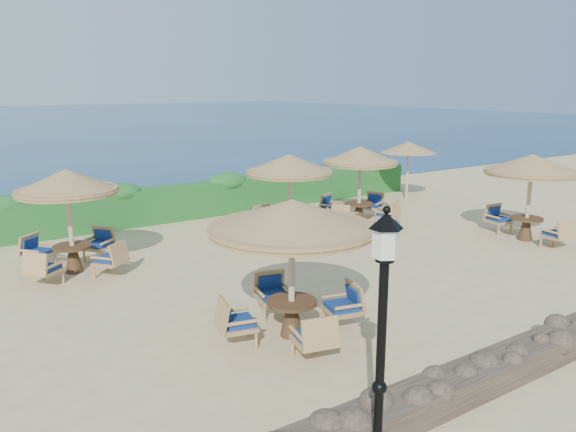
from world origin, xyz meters
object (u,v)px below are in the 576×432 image
(lamp_post, at_px, (381,360))
(cafe_set_3, at_px, (289,180))
(cafe_set_0, at_px, (292,240))
(cafe_set_1, at_px, (531,175))
(extra_parasol, at_px, (409,147))
(cafe_set_2, at_px, (69,206))
(cafe_set_4, at_px, (360,173))

(lamp_post, height_order, cafe_set_3, lamp_post)
(cafe_set_0, distance_m, cafe_set_3, 6.79)
(lamp_post, height_order, cafe_set_1, lamp_post)
(extra_parasol, height_order, cafe_set_2, cafe_set_2)
(cafe_set_1, xyz_separation_m, cafe_set_3, (-6.07, 4.03, -0.13))
(cafe_set_0, height_order, cafe_set_3, same)
(lamp_post, height_order, cafe_set_4, lamp_post)
(cafe_set_0, bearing_deg, cafe_set_4, 41.54)
(cafe_set_1, relative_size, cafe_set_2, 1.08)
(extra_parasol, distance_m, cafe_set_0, 13.90)
(cafe_set_2, distance_m, cafe_set_4, 9.48)
(cafe_set_1, height_order, cafe_set_2, same)
(extra_parasol, bearing_deg, cafe_set_3, -161.77)
(lamp_post, relative_size, extra_parasol, 1.38)
(cafe_set_1, relative_size, cafe_set_4, 1.00)
(cafe_set_0, bearing_deg, extra_parasol, 35.92)
(cafe_set_1, relative_size, cafe_set_3, 1.04)
(cafe_set_2, bearing_deg, cafe_set_3, -4.54)
(cafe_set_0, bearing_deg, cafe_set_3, 56.70)
(lamp_post, bearing_deg, cafe_set_0, 70.71)
(lamp_post, height_order, cafe_set_0, lamp_post)
(cafe_set_3, bearing_deg, lamp_post, -118.05)
(cafe_set_3, distance_m, cafe_set_4, 3.25)
(cafe_set_3, bearing_deg, cafe_set_1, -33.61)
(cafe_set_2, bearing_deg, cafe_set_4, -0.13)
(extra_parasol, relative_size, cafe_set_4, 0.84)
(cafe_set_2, height_order, cafe_set_3, same)
(extra_parasol, bearing_deg, cafe_set_2, -171.83)
(lamp_post, relative_size, cafe_set_2, 1.25)
(cafe_set_4, bearing_deg, cafe_set_0, -138.46)
(extra_parasol, xyz_separation_m, cafe_set_2, (-13.80, -1.98, -0.43))
(extra_parasol, height_order, cafe_set_4, cafe_set_4)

